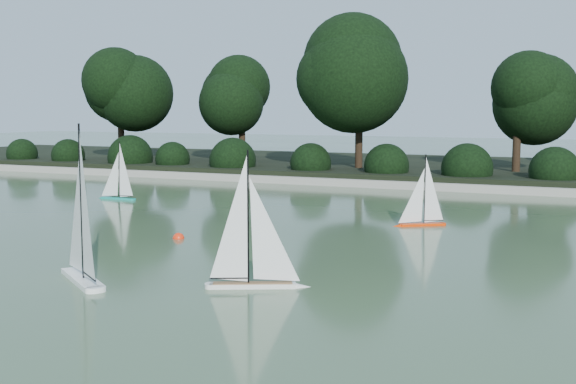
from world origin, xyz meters
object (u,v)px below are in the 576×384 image
Objects in this scene: sailboat_teal at (115,189)px; race_buoy at (179,239)px; sailboat_white_b at (261,265)px; sailboat_white_a at (79,254)px; sailboat_orange at (418,214)px.

sailboat_teal is 7.62× the size of race_buoy.
sailboat_white_a is at bearing -165.61° from sailboat_white_b.
sailboat_white_a is 5.74m from sailboat_orange.
sailboat_teal is at bearing 137.83° from race_buoy.
sailboat_white_a is 10.80× the size of race_buoy.
sailboat_white_a is 1.49× the size of sailboat_orange.
sailboat_orange is at bearing 41.45° from race_buoy.
sailboat_white_b is 8.18m from sailboat_teal.
sailboat_white_a is 1.19× the size of sailboat_white_b.
sailboat_orange is at bearing -6.97° from sailboat_teal.
sailboat_white_b reaches higher than race_buoy.
sailboat_white_a is at bearing -81.43° from race_buoy.
sailboat_teal is (-6.08, 5.46, -0.04)m from sailboat_white_b.
sailboat_teal reaches higher than sailboat_orange.
sailboat_teal is at bearing 124.54° from sailboat_white_a.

